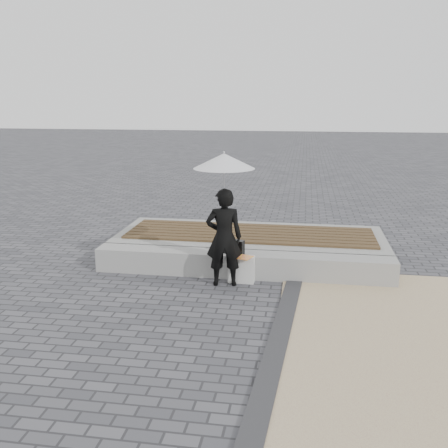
{
  "coord_description": "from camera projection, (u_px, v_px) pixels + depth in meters",
  "views": [
    {
      "loc": [
        0.98,
        -6.43,
        2.91
      ],
      "look_at": [
        -0.23,
        1.13,
        1.0
      ],
      "focal_mm": 40.71,
      "sensor_mm": 36.0,
      "label": 1
    }
  ],
  "objects": [
    {
      "name": "magazine",
      "position": [
        241.0,
        257.0,
        8.09
      ],
      "size": [
        0.4,
        0.35,
        0.01
      ],
      "primitive_type": "cube",
      "rotation": [
        0.0,
        0.0,
        -0.36
      ],
      "color": "#E13F59",
      "rests_on": "canvas_tote"
    },
    {
      "name": "ground",
      "position": [
        228.0,
        314.0,
        7.01
      ],
      "size": [
        80.0,
        80.0,
        0.0
      ],
      "primitive_type": "plane",
      "color": "#4F4F54",
      "rests_on": "ground"
    },
    {
      "name": "timber_decking",
      "position": [
        250.0,
        233.0,
        9.59
      ],
      "size": [
        4.6,
        1.4,
        0.04
      ],
      "primitive_type": null,
      "color": "brown",
      "rests_on": "timber_platform"
    },
    {
      "name": "timber_platform",
      "position": [
        250.0,
        244.0,
        9.65
      ],
      "size": [
        5.0,
        2.0,
        0.4
      ],
      "primitive_type": "cube",
      "color": "#9B9A95",
      "rests_on": "ground"
    },
    {
      "name": "handbag",
      "position": [
        234.0,
        247.0,
        8.36
      ],
      "size": [
        0.36,
        0.22,
        0.24
      ],
      "primitive_type": "cube",
      "rotation": [
        0.0,
        0.0,
        -0.3
      ],
      "color": "black",
      "rests_on": "seating_ledge"
    },
    {
      "name": "canvas_tote",
      "position": [
        241.0,
        269.0,
        8.19
      ],
      "size": [
        0.42,
        0.19,
        0.44
      ],
      "primitive_type": "cube",
      "rotation": [
        0.0,
        0.0,
        -0.02
      ],
      "color": "#BCBBB7",
      "rests_on": "ground"
    },
    {
      "name": "parasol",
      "position": [
        224.0,
        161.0,
        7.65
      ],
      "size": [
        0.94,
        0.94,
        1.2
      ],
      "rotation": [
        0.0,
        0.0,
        -0.34
      ],
      "color": "silver",
      "rests_on": "ground"
    },
    {
      "name": "edging_band",
      "position": [
        280.0,
        333.0,
        6.42
      ],
      "size": [
        0.61,
        5.2,
        0.04
      ],
      "primitive_type": "cube",
      "rotation": [
        0.0,
        0.0,
        -0.07
      ],
      "color": "#2F2F32",
      "rests_on": "ground"
    },
    {
      "name": "woman",
      "position": [
        224.0,
        237.0,
        7.94
      ],
      "size": [
        0.63,
        0.47,
        1.57
      ],
      "primitive_type": "imported",
      "rotation": [
        0.0,
        0.0,
        3.32
      ],
      "color": "black",
      "rests_on": "ground"
    },
    {
      "name": "seating_ledge",
      "position": [
        242.0,
        264.0,
        8.5
      ],
      "size": [
        5.0,
        0.45,
        0.4
      ],
      "primitive_type": "cube",
      "color": "gray",
      "rests_on": "ground"
    }
  ]
}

